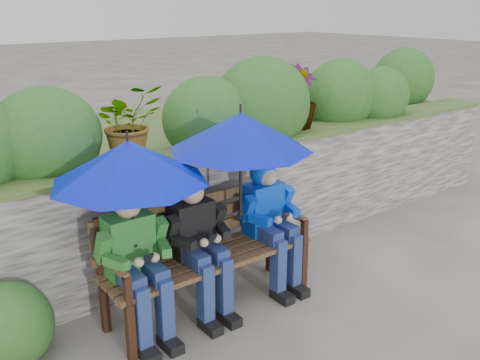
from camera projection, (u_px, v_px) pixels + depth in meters
ground at (248, 300)px, 4.11m from camera, size 60.00×60.00×0.00m
garden_backdrop at (137, 174)px, 5.06m from camera, size 8.05×2.88×1.90m
park_bench at (204, 247)px, 3.91m from camera, size 1.60×0.47×0.84m
boy_left at (136, 258)px, 3.49m from camera, size 0.47×0.55×1.05m
boy_middle at (199, 240)px, 3.78m from camera, size 0.45×0.53×1.03m
boy_right at (270, 213)px, 4.16m from camera, size 0.45×0.55×1.04m
umbrella_left at (129, 162)px, 3.31m from camera, size 1.01×1.01×0.78m
umbrella_right at (241, 132)px, 3.75m from camera, size 1.04×1.04×0.84m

